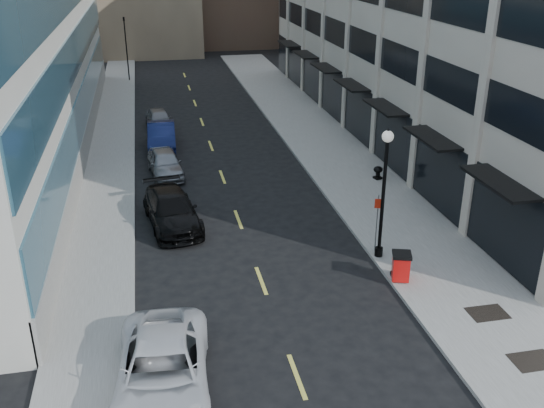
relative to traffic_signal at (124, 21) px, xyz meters
name	(u,v)px	position (x,y,z in m)	size (l,w,h in m)	color
sidewalk_right	(346,167)	(13.00, -28.00, -5.64)	(5.00, 80.00, 0.15)	gray
sidewalk_left	(107,184)	(-1.00, -28.00, -5.64)	(3.00, 80.00, 0.15)	gray
grate_mid	(533,361)	(13.10, -47.00, -5.56)	(1.40, 1.00, 0.01)	black
grate_far	(488,313)	(13.10, -44.20, -5.56)	(1.40, 1.00, 0.01)	black
road_centerline	(230,196)	(5.50, -31.00, -5.71)	(0.15, 68.20, 0.01)	#D8CC4C
traffic_signal	(124,21)	(0.00, 0.00, 0.00)	(0.66, 0.66, 6.98)	black
car_white_van	(162,371)	(1.38, -45.93, -4.88)	(2.76, 5.99, 1.67)	silver
car_black_pickup	(172,210)	(2.30, -34.00, -4.92)	(2.22, 5.47, 1.59)	black
car_silver_sedan	(165,163)	(2.30, -27.00, -4.97)	(1.77, 4.41, 1.50)	gray
car_blue_sedan	(162,136)	(2.30, -21.92, -4.88)	(1.76, 5.06, 1.67)	#141C4B
car_grey_sedan	(159,119)	(2.30, -16.99, -5.02)	(1.65, 4.10, 1.40)	slate
trash_bin	(401,266)	(10.90, -41.31, -4.92)	(0.92, 0.92, 1.19)	red
lamppost	(384,183)	(10.80, -39.22, -2.21)	(0.48, 0.48, 5.71)	black
sign_post	(377,216)	(10.80, -38.78, -3.88)	(0.30, 0.14, 2.65)	slate
urn_planter	(378,171)	(14.10, -30.46, -5.12)	(0.53, 0.53, 0.74)	black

